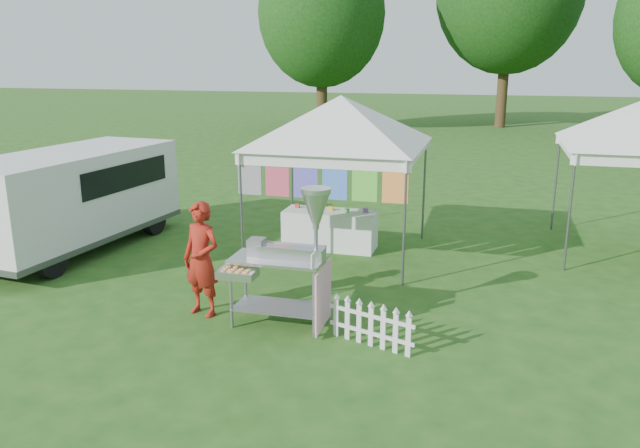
% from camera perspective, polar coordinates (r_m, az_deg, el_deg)
% --- Properties ---
extents(ground, '(120.00, 120.00, 0.00)m').
position_cam_1_polar(ground, '(8.93, -3.61, -9.20)').
color(ground, '#204F16').
rests_on(ground, ground).
extents(canopy_main, '(4.24, 4.24, 3.45)m').
position_cam_1_polar(canopy_main, '(11.53, 1.93, 11.64)').
color(canopy_main, '#59595E').
rests_on(canopy_main, ground).
extents(tree_left, '(6.40, 6.40, 9.53)m').
position_cam_1_polar(tree_left, '(32.94, 0.17, 18.72)').
color(tree_left, '#342213').
rests_on(tree_left, ground).
extents(donut_cart, '(1.43, 0.99, 1.98)m').
position_cam_1_polar(donut_cart, '(8.48, -2.61, -2.08)').
color(donut_cart, gray).
rests_on(donut_cart, ground).
extents(vendor, '(0.70, 0.55, 1.69)m').
position_cam_1_polar(vendor, '(9.15, -10.78, -3.18)').
color(vendor, maroon).
rests_on(vendor, ground).
extents(cargo_van, '(2.28, 4.78, 1.92)m').
position_cam_1_polar(cargo_van, '(13.07, -21.48, 2.36)').
color(cargo_van, silver).
rests_on(cargo_van, ground).
extents(picket_fence, '(1.20, 0.43, 0.56)m').
position_cam_1_polar(picket_fence, '(8.22, 4.68, -9.24)').
color(picket_fence, silver).
rests_on(picket_fence, ground).
extents(display_table, '(1.80, 0.70, 0.75)m').
position_cam_1_polar(display_table, '(12.29, 0.91, -0.51)').
color(display_table, white).
rests_on(display_table, ground).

